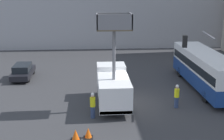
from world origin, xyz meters
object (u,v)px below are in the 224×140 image
Objects in this scene: utility_truck at (113,85)px; traffic_cone_near_truck at (88,133)px; traffic_cone_mid_road at (76,135)px; city_bus at (205,68)px; road_worker_directing at (177,96)px; parked_car_curbside at (23,71)px; road_worker_near_truck at (93,105)px; traffic_light_pole at (213,57)px.

utility_truck is 5.84m from traffic_cone_near_truck.
traffic_cone_mid_road is at bearing -115.68° from utility_truck.
city_bus is 5.93m from road_worker_directing.
traffic_cone_near_truck is at bearing -109.85° from utility_truck.
road_worker_directing is (-3.78, -4.47, -0.96)m from city_bus.
road_worker_directing is 15.89m from parked_car_curbside.
traffic_cone_mid_road is (-2.69, -5.60, -1.32)m from utility_truck.
utility_truck reaches higher than road_worker_near_truck.
utility_truck is 9.29m from city_bus.
city_bus is at bearing -14.00° from parked_car_curbside.
road_worker_near_truck is at bearing 150.11° from road_worker_directing.
road_worker_directing is at bearing 147.28° from city_bus.
utility_truck is 3.87× the size of road_worker_directing.
road_worker_directing reaches higher than traffic_cone_mid_road.
city_bus reaches higher than traffic_cone_near_truck.
city_bus is 5.34m from traffic_light_pole.
road_worker_near_truck is 2.87× the size of traffic_cone_near_truck.
road_worker_near_truck is (-10.19, -5.91, -0.94)m from city_bus.
utility_truck reaches higher than traffic_cone_mid_road.
traffic_cone_mid_road is (-11.28, -9.12, -1.56)m from city_bus.
traffic_light_pole reaches higher than road_worker_directing.
traffic_cone_near_truck is 0.14× the size of parked_car_curbside.
traffic_cone_mid_road is (-0.76, -0.26, 0.02)m from traffic_cone_near_truck.
traffic_cone_near_truck is (-9.22, -4.14, -3.70)m from traffic_light_pole.
city_bus is 6.19× the size of road_worker_near_truck.
traffic_light_pole is at bearing 172.10° from city_bus.
road_worker_directing is at bearing -176.93° from road_worker_near_truck.
traffic_light_pole is at bearing 23.77° from traffic_cone_mid_road.
parked_car_curbside reaches higher than traffic_cone_mid_road.
road_worker_directing is at bearing -33.31° from parked_car_curbside.
traffic_light_pole reaches higher than road_worker_near_truck.
road_worker_near_truck is 0.41× the size of parked_car_curbside.
traffic_light_pole is 9.02× the size of traffic_cone_near_truck.
road_worker_near_truck is 2.69× the size of traffic_cone_mid_road.
traffic_cone_mid_road is (-9.98, -4.40, -3.68)m from traffic_light_pole.
traffic_cone_near_truck is at bearing -63.50° from parked_car_curbside.
city_bus is 6.26× the size of road_worker_directing.
road_worker_directing reaches higher than parked_car_curbside.
parked_car_curbside is at bearing 137.44° from utility_truck.
traffic_cone_mid_road reaches higher than traffic_cone_near_truck.
city_bus is at bearing 7.29° from road_worker_directing.
traffic_cone_mid_road is at bearing 61.71° from road_worker_near_truck.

